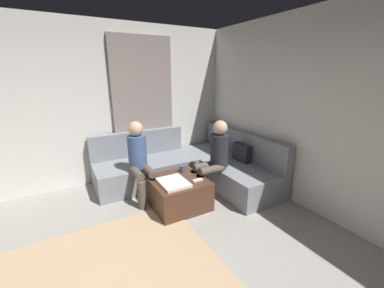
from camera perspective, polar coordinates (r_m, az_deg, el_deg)
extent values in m
cube|color=silver|center=(3.36, 35.42, 4.35)|extent=(6.00, 0.12, 2.70)
cube|color=silver|center=(4.36, -28.48, 7.60)|extent=(0.12, 6.00, 2.70)
cube|color=gray|center=(4.49, -11.43, 8.19)|extent=(0.06, 1.10, 2.50)
cube|color=gray|center=(4.36, 7.99, -6.14)|extent=(2.10, 0.85, 0.42)
cube|color=gray|center=(4.43, 11.88, 0.01)|extent=(2.10, 0.14, 0.45)
cube|color=gray|center=(4.32, -10.95, -6.50)|extent=(0.85, 1.70, 0.42)
cube|color=gray|center=(4.50, -12.72, 0.21)|extent=(0.14, 1.70, 0.45)
cube|color=#26262D|center=(4.72, 6.19, 0.00)|extent=(0.36, 0.12, 0.36)
cube|color=#26262D|center=(4.20, 11.71, -2.39)|extent=(0.36, 0.12, 0.36)
cube|color=#4C2D1E|center=(3.56, -3.28, -11.46)|extent=(0.76, 0.76, 0.42)
cube|color=white|center=(3.33, -4.45, -9.15)|extent=(0.44, 0.36, 0.04)
cylinder|color=#334C72|center=(3.70, -2.35, -5.90)|extent=(0.08, 0.08, 0.10)
cube|color=white|center=(3.41, 1.36, -8.58)|extent=(0.05, 0.15, 0.02)
cylinder|color=brown|center=(3.66, 1.94, -10.63)|extent=(0.12, 0.12, 0.42)
cylinder|color=brown|center=(3.80, 0.52, -9.55)|extent=(0.12, 0.12, 0.42)
cylinder|color=brown|center=(3.64, 4.69, -6.12)|extent=(0.12, 0.40, 0.12)
cylinder|color=brown|center=(3.78, 3.17, -5.21)|extent=(0.12, 0.40, 0.12)
cylinder|color=#26262D|center=(3.73, 6.56, -1.51)|extent=(0.28, 0.28, 0.50)
sphere|color=#D8AD8C|center=(3.64, 6.75, 3.88)|extent=(0.22, 0.22, 0.22)
cylinder|color=brown|center=(3.61, -9.07, -11.22)|extent=(0.12, 0.12, 0.42)
cylinder|color=brown|center=(3.57, -11.83, -11.79)|extent=(0.12, 0.12, 0.42)
cylinder|color=brown|center=(3.67, -10.37, -6.17)|extent=(0.40, 0.12, 0.12)
cylinder|color=brown|center=(3.62, -13.07, -6.66)|extent=(0.40, 0.12, 0.12)
cylinder|color=#3F598C|center=(3.74, -12.89, -1.80)|extent=(0.28, 0.28, 0.50)
sphere|color=#D8AD8C|center=(3.64, -13.25, 3.57)|extent=(0.22, 0.22, 0.22)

